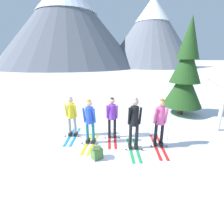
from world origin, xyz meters
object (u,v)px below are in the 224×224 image
object	(u,v)px
skier_in_yellow	(71,115)
skier_in_pink	(160,121)
pine_tree_near	(186,73)
backpack_on_snow_front	(97,153)
skier_in_purple	(112,116)
skier_in_black	(134,121)
skier_in_blue	(90,120)

from	to	relation	value
skier_in_yellow	skier_in_pink	size ratio (longest dim) A/B	0.91
pine_tree_near	skier_in_pink	bearing A→B (deg)	-122.25
pine_tree_near	backpack_on_snow_front	size ratio (longest dim) A/B	12.49
skier_in_purple	skier_in_black	distance (m)	1.16
skier_in_purple	backpack_on_snow_front	distance (m)	1.74
skier_in_yellow	skier_in_pink	world-z (taller)	skier_in_pink
skier_in_yellow	pine_tree_near	xyz separation A→B (m)	(5.50, 2.73, 1.40)
skier_in_blue	skier_in_pink	world-z (taller)	skier_in_pink
skier_in_purple	backpack_on_snow_front	size ratio (longest dim) A/B	4.26
skier_in_black	skier_in_pink	size ratio (longest dim) A/B	1.02
skier_in_purple	pine_tree_near	xyz separation A→B (m)	(3.91, 2.87, 1.37)
skier_in_black	pine_tree_near	xyz separation A→B (m)	(3.17, 3.77, 1.25)
skier_in_blue	pine_tree_near	distance (m)	5.95
skier_in_blue	backpack_on_snow_front	size ratio (longest dim) A/B	4.19
skier_in_yellow	skier_in_pink	distance (m)	3.36
skier_in_blue	skier_in_yellow	bearing A→B (deg)	141.60
skier_in_black	skier_in_blue	bearing A→B (deg)	165.04
skier_in_purple	skier_in_pink	world-z (taller)	skier_in_pink
skier_in_pink	skier_in_yellow	bearing A→B (deg)	165.81
skier_in_black	pine_tree_near	bearing A→B (deg)	49.88
skier_in_pink	skier_in_black	bearing A→B (deg)	-167.18
skier_in_pink	backpack_on_snow_front	world-z (taller)	skier_in_pink
skier_in_purple	skier_in_black	xyz separation A→B (m)	(0.73, -0.90, 0.12)
skier_in_blue	skier_in_pink	size ratio (longest dim) A/B	0.93
skier_in_yellow	backpack_on_snow_front	distance (m)	2.10
skier_in_blue	skier_in_black	size ratio (longest dim) A/B	0.91
skier_in_black	skier_in_yellow	bearing A→B (deg)	156.01
backpack_on_snow_front	skier_in_purple	bearing A→B (deg)	72.02
skier_in_purple	backpack_on_snow_front	xyz separation A→B (m)	(-0.49, -1.50, -0.73)
skier_in_black	pine_tree_near	world-z (taller)	pine_tree_near
skier_in_blue	pine_tree_near	world-z (taller)	pine_tree_near
skier_in_yellow	skier_in_purple	world-z (taller)	skier_in_purple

